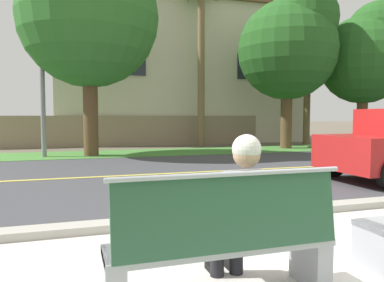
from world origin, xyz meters
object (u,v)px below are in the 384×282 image
(shade_tree_left, at_px, (291,43))
(palm_tree_short, at_px, (201,10))
(shade_tree_far_left, at_px, (93,7))
(seated_person_grey, at_px, (241,207))
(streetlamp, at_px, (42,35))
(shade_tree_centre, at_px, (367,53))
(bench_left, at_px, (224,244))

(shade_tree_left, height_order, palm_tree_short, palm_tree_short)
(shade_tree_far_left, xyz_separation_m, palm_tree_short, (4.87, 2.95, 1.08))
(palm_tree_short, bearing_deg, seated_person_grey, -107.76)
(streetlamp, xyz_separation_m, shade_tree_left, (9.75, 0.26, 0.36))
(streetlamp, height_order, palm_tree_short, palm_tree_short)
(seated_person_grey, bearing_deg, palm_tree_short, 72.24)
(seated_person_grey, distance_m, shade_tree_centre, 16.20)
(seated_person_grey, xyz_separation_m, shade_tree_left, (7.57, 11.34, 3.78))
(bench_left, bearing_deg, streetlamp, 99.88)
(seated_person_grey, relative_size, shade_tree_far_left, 0.16)
(streetlamp, height_order, shade_tree_far_left, shade_tree_far_left)
(shade_tree_centre, bearing_deg, seated_person_grey, -135.50)
(seated_person_grey, distance_m, palm_tree_short, 15.38)
(bench_left, height_order, shade_tree_left, shade_tree_left)
(shade_tree_far_left, distance_m, palm_tree_short, 5.80)
(streetlamp, bearing_deg, bench_left, -80.12)
(seated_person_grey, height_order, shade_tree_centre, shade_tree_centre)
(streetlamp, relative_size, shade_tree_centre, 1.12)
(shade_tree_centre, bearing_deg, shade_tree_far_left, -178.27)
(seated_person_grey, xyz_separation_m, streetlamp, (-2.18, 11.09, 3.42))
(seated_person_grey, distance_m, shade_tree_far_left, 11.61)
(bench_left, distance_m, palm_tree_short, 15.67)
(bench_left, bearing_deg, shade_tree_left, 55.92)
(shade_tree_far_left, height_order, shade_tree_left, shade_tree_far_left)
(palm_tree_short, bearing_deg, shade_tree_left, -36.26)
(streetlamp, distance_m, shade_tree_left, 9.76)
(bench_left, distance_m, seated_person_grey, 0.35)
(shade_tree_centre, xyz_separation_m, palm_tree_short, (-6.90, 2.60, 2.00))
(shade_tree_left, distance_m, shade_tree_centre, 3.73)
(seated_person_grey, height_order, palm_tree_short, palm_tree_short)
(bench_left, bearing_deg, shade_tree_far_left, 91.44)
(bench_left, distance_m, shade_tree_centre, 16.51)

